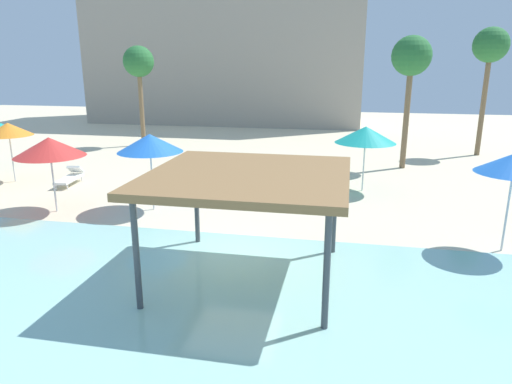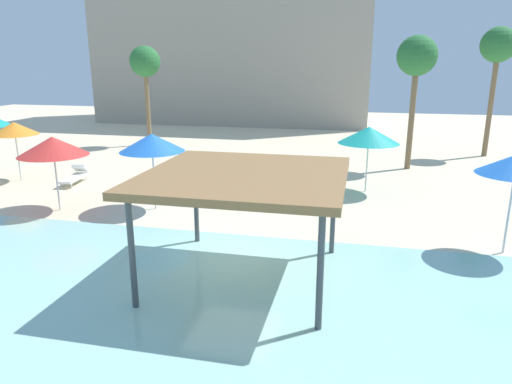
% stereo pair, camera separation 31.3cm
% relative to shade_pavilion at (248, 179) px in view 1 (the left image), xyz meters
% --- Properties ---
extents(ground_plane, '(80.00, 80.00, 0.00)m').
position_rel_shade_pavilion_xyz_m(ground_plane, '(-0.68, 1.27, -2.55)').
color(ground_plane, beige).
extents(lagoon_water, '(44.00, 13.50, 0.04)m').
position_rel_shade_pavilion_xyz_m(lagoon_water, '(-0.68, -3.98, -2.53)').
color(lagoon_water, '#99D1C6').
rests_on(lagoon_water, ground).
extents(shade_pavilion, '(4.67, 4.67, 2.70)m').
position_rel_shade_pavilion_xyz_m(shade_pavilion, '(0.00, 0.00, 0.00)').
color(shade_pavilion, '#42474C').
rests_on(shade_pavilion, ground).
extents(beach_umbrella_blue_0, '(2.31, 2.31, 2.77)m').
position_rel_shade_pavilion_xyz_m(beach_umbrella_blue_0, '(-4.59, 4.78, -0.10)').
color(beach_umbrella_blue_0, silver).
rests_on(beach_umbrella_blue_0, ground).
extents(beach_umbrella_teal_1, '(2.47, 2.47, 2.70)m').
position_rel_shade_pavilion_xyz_m(beach_umbrella_teal_1, '(2.92, 8.91, -0.19)').
color(beach_umbrella_teal_1, silver).
rests_on(beach_umbrella_teal_1, ground).
extents(beach_umbrella_red_3, '(2.42, 2.42, 2.69)m').
position_rel_shade_pavilion_xyz_m(beach_umbrella_red_3, '(-7.92, 3.86, -0.20)').
color(beach_umbrella_red_3, silver).
rests_on(beach_umbrella_red_3, ground).
extents(beach_umbrella_orange_7, '(2.04, 2.04, 2.65)m').
position_rel_shade_pavilion_xyz_m(beach_umbrella_orange_7, '(-12.36, 7.37, -0.19)').
color(beach_umbrella_orange_7, silver).
rests_on(beach_umbrella_orange_7, ground).
extents(lounge_chair_0, '(0.86, 1.96, 0.74)m').
position_rel_shade_pavilion_xyz_m(lounge_chair_0, '(-9.66, 7.48, -2.22)').
color(lounge_chair_0, white).
rests_on(lounge_chair_0, ground).
extents(lounge_chair_1, '(0.97, 1.98, 0.74)m').
position_rel_shade_pavilion_xyz_m(lounge_chair_1, '(1.34, 9.16, -2.22)').
color(lounge_chair_1, white).
rests_on(lounge_chair_1, ground).
extents(palm_tree_0, '(1.90, 1.90, 7.05)m').
position_rel_shade_pavilion_xyz_m(palm_tree_0, '(9.57, 18.17, 3.35)').
color(palm_tree_0, brown).
rests_on(palm_tree_0, ground).
extents(palm_tree_1, '(1.90, 1.90, 6.18)m').
position_rel_shade_pavilion_xyz_m(palm_tree_1, '(-10.75, 17.44, 2.54)').
color(palm_tree_1, brown).
rests_on(palm_tree_1, ground).
extents(palm_tree_2, '(1.90, 1.90, 6.43)m').
position_rel_shade_pavilion_xyz_m(palm_tree_2, '(4.99, 13.78, 2.78)').
color(palm_tree_2, brown).
rests_on(palm_tree_2, ground).
extents(hotel_block_0, '(23.41, 9.07, 14.48)m').
position_rel_shade_pavilion_xyz_m(hotel_block_0, '(-8.65, 31.37, 4.69)').
color(hotel_block_0, '#9E9384').
rests_on(hotel_block_0, ground).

